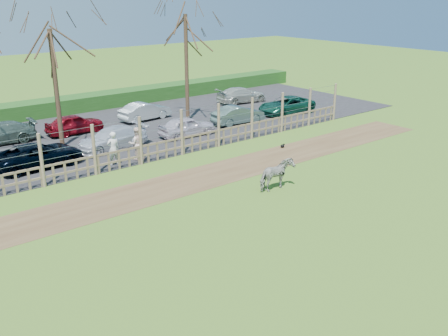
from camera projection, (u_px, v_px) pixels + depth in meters
ground at (244, 216)px, 19.62m from camera, size 120.00×120.00×0.00m
dirt_strip at (180, 184)px, 22.93m from camera, size 34.00×2.80×0.01m
asphalt at (88, 137)px, 30.30m from camera, size 44.00×13.00×0.04m
hedge at (46, 108)px, 35.28m from camera, size 46.00×2.00×1.10m
fence at (141, 149)px, 25.24m from camera, size 30.16×0.16×2.50m
tree_mid at (53, 60)px, 26.77m from camera, size 4.80×4.80×6.83m
tree_right at (186, 42)px, 32.29m from camera, size 4.80×4.80×7.35m
zebra at (277, 175)px, 22.00m from camera, size 1.69×0.82×1.40m
visitor_a at (113, 148)px, 25.03m from camera, size 0.67×0.48×1.72m
visitor_b at (137, 143)px, 25.86m from camera, size 0.97×0.84×1.72m
crow at (283, 146)px, 28.15m from camera, size 0.28×0.20×0.22m
car_2 at (39, 155)px, 24.86m from camera, size 4.37×2.11×1.20m
car_3 at (112, 139)px, 27.67m from camera, size 4.25×1.99×1.20m
car_4 at (187, 126)px, 30.18m from camera, size 3.57×1.55×1.20m
car_5 at (238, 115)px, 33.00m from camera, size 3.73×1.55×1.20m
car_6 at (286, 105)px, 35.77m from camera, size 4.43×2.24×1.20m
car_10 at (75, 124)px, 30.75m from camera, size 3.58×1.57×1.20m
car_11 at (145, 111)px, 33.98m from camera, size 3.75×1.64×1.20m
car_13 at (242, 95)px, 39.33m from camera, size 4.30×2.14×1.20m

